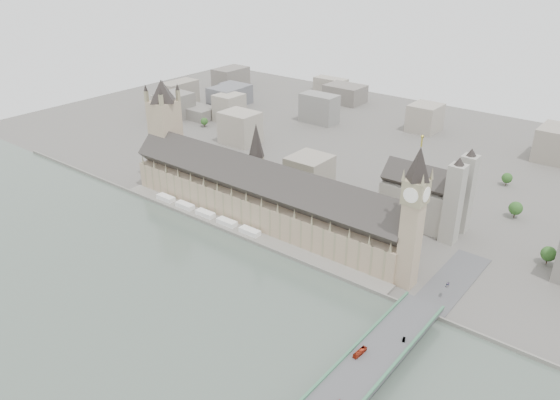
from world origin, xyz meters
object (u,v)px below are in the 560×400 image
Objects in this scene: westminster_abbey at (427,198)px; car_silver at (404,339)px; victoria_tower at (165,127)px; red_bus_north at (360,352)px; elizabeth_tower at (414,208)px; palace_of_westminster at (261,196)px; car_approach at (447,285)px; westminster_bridge at (365,372)px.

car_silver is (57.96, -152.10, -14.16)m from westminster_abbey.
red_bus_north is (277.35, -108.39, -43.53)m from victoria_tower.
red_bus_north is 28.70m from car_silver.
red_bus_north reaches higher than car_silver.
elizabeth_tower is 10.48× the size of red_bus_north.
palace_of_westminster is 2.65× the size of victoria_tower.
elizabeth_tower is (138.00, -11.70, 35.38)m from palace_of_westminster.
westminster_abbey is 14.25× the size of car_approach.
car_silver is (290.88, -83.10, -44.29)m from victoria_tower.
westminster_abbey reaches higher than car_approach.
car_approach is at bearing -57.07° from westminster_abbey.
car_approach is (166.47, -10.45, -11.76)m from palace_of_westminster.
victoria_tower reaches higher than palace_of_westminster.
westminster_abbey is at bearing 16.50° from victoria_tower.
palace_of_westminster is 65.26× the size of car_silver.
palace_of_westminster is 0.82× the size of westminster_bridge.
elizabeth_tower is 103.08m from red_bus_north.
elizabeth_tower is 0.33× the size of westminster_bridge.
westminster_bridge is 97.03m from car_approach.
elizabeth_tower is at bearing 104.11° from westminster_bridge.
westminster_abbey is (-51.08, 182.50, 19.96)m from westminster_bridge.
car_silver is at bearing -24.45° from palace_of_westminster.
victoria_tower is 244.79m from westminster_abbey.
westminster_bridge is 31.70m from car_silver.
westminster_bridge is at bearing -21.78° from victoria_tower.
car_silver is (168.88, -76.80, -11.79)m from palace_of_westminster.
victoria_tower is 24.63× the size of car_silver.
westminster_abbey reaches higher than car_silver.
victoria_tower is at bearing 167.25° from car_approach.
westminster_abbey is 103.14m from car_approach.
westminster_abbey reaches higher than red_bus_north.
westminster_abbey reaches higher than westminster_bridge.
palace_of_westminster is at bearing 135.98° from car_silver.
westminster_bridge is 31.69× the size of red_bus_north.
elizabeth_tower is at bearing 105.14° from red_bus_north.
elizabeth_tower reaches higher than red_bus_north.
palace_of_westminster is at bearing 146.51° from westminster_bridge.
palace_of_westminster is at bearing 166.98° from car_approach.
red_bus_north is at bearing -106.35° from car_approach.
car_silver is 66.39m from car_approach.
palace_of_westminster reaches higher than car_silver.
victoria_tower reaches higher than westminster_abbey.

